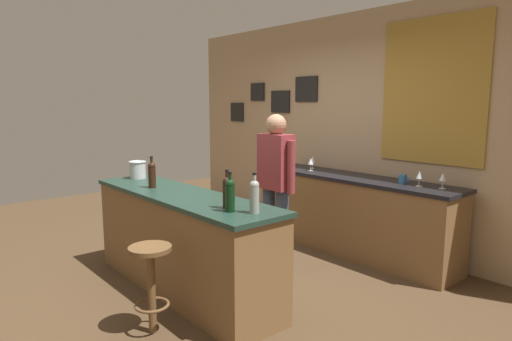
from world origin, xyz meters
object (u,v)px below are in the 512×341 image
at_px(bartender, 276,181).
at_px(wine_glass_a, 289,158).
at_px(bar_stool, 151,275).
at_px(wine_glass_c, 311,162).
at_px(wine_bottle_a, 152,174).
at_px(wine_bottle_d, 254,195).
at_px(coffee_mug, 403,179).
at_px(wine_bottle_c, 230,194).
at_px(ice_bucket, 138,169).
at_px(wine_glass_b, 313,160).
at_px(wine_bottle_b, 227,191).
at_px(wine_glass_e, 443,178).
at_px(wine_glass_d, 419,175).

distance_m(bartender, wine_glass_a, 1.34).
relative_size(bar_stool, wine_glass_a, 4.39).
xyz_separation_m(bar_stool, wine_glass_c, (-0.75, 2.57, 0.55)).
relative_size(wine_bottle_a, wine_bottle_d, 1.00).
xyz_separation_m(wine_glass_c, coffee_mug, (1.21, 0.08, -0.06)).
bearing_deg(wine_bottle_c, wine_glass_a, 125.28).
relative_size(ice_bucket, wine_glass_a, 1.21).
relative_size(bartender, coffee_mug, 12.96).
distance_m(wine_bottle_a, wine_glass_a, 2.13).
xyz_separation_m(wine_glass_b, coffee_mug, (1.33, -0.07, -0.06)).
xyz_separation_m(wine_bottle_b, wine_glass_e, (0.66, 2.13, -0.05)).
xyz_separation_m(bar_stool, wine_bottle_d, (0.47, 0.62, 0.60)).
relative_size(wine_glass_b, wine_glass_c, 1.00).
distance_m(ice_bucket, wine_glass_d, 2.94).
xyz_separation_m(wine_bottle_d, wine_glass_d, (0.19, 2.01, -0.05)).
height_order(wine_bottle_c, wine_bottle_d, same).
xyz_separation_m(wine_glass_d, wine_glass_e, (0.22, 0.05, 0.00)).
xyz_separation_m(wine_bottle_a, wine_glass_c, (0.18, 2.05, -0.05)).
distance_m(wine_bottle_d, wine_glass_a, 2.60).
height_order(wine_bottle_a, wine_glass_c, wine_bottle_a).
height_order(wine_glass_b, wine_glass_e, same).
bearing_deg(wine_glass_e, ice_bucket, -139.51).
height_order(wine_bottle_b, wine_bottle_d, same).
distance_m(wine_bottle_b, wine_glass_d, 2.12).
height_order(ice_bucket, wine_glass_b, ice_bucket).
distance_m(bartender, wine_bottle_d, 1.27).
relative_size(wine_bottle_c, wine_bottle_d, 1.00).
height_order(bar_stool, wine_glass_b, wine_glass_b).
height_order(wine_glass_c, coffee_mug, wine_glass_c).
bearing_deg(ice_bucket, coffee_mug, 45.26).
distance_m(wine_bottle_c, wine_glass_c, 2.31).
bearing_deg(coffee_mug, wine_glass_d, -4.36).
bearing_deg(wine_glass_a, wine_bottle_a, -83.00).
bearing_deg(wine_bottle_a, bartender, 61.28).
xyz_separation_m(wine_bottle_a, wine_bottle_d, (1.39, 0.11, 0.00)).
height_order(wine_bottle_a, wine_glass_b, wine_bottle_a).
height_order(bar_stool, wine_bottle_a, wine_bottle_a).
bearing_deg(wine_glass_b, wine_bottle_d, -57.72).
xyz_separation_m(bartender, wine_bottle_b, (0.55, -1.03, 0.12)).
xyz_separation_m(ice_bucket, coffee_mug, (1.98, 2.00, -0.07)).
height_order(bar_stool, wine_glass_a, wine_glass_a).
distance_m(bar_stool, wine_glass_a, 2.94).
relative_size(wine_glass_c, wine_glass_d, 1.00).
bearing_deg(wine_glass_d, coffee_mug, 175.64).
distance_m(wine_bottle_a, coffee_mug, 2.55).
distance_m(wine_bottle_d, wine_glass_d, 2.02).
distance_m(bartender, wine_bottle_c, 1.26).
bearing_deg(wine_glass_b, wine_bottle_c, -62.06).
bearing_deg(wine_bottle_d, wine_bottle_a, -175.67).
bearing_deg(wine_bottle_c, wine_bottle_a, 179.93).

